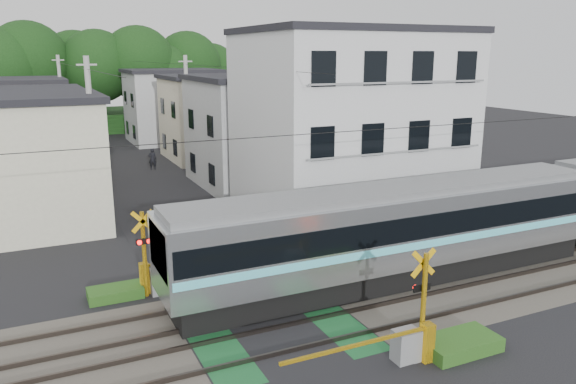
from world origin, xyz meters
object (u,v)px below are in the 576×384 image
crossing_signal_far (158,274)px  apartment_block (349,124)px  crossing_signal_near (410,337)px  pedestrian (152,159)px

crossing_signal_far → apartment_block: (11.09, 5.84, 3.94)m
crossing_signal_near → apartment_block: 14.95m
apartment_block → crossing_signal_near: bearing=-114.2°
crossing_signal_near → pedestrian: crossing_signal_near is taller
crossing_signal_near → crossing_signal_far: bearing=125.3°
pedestrian → apartment_block: bearing=126.5°
crossing_signal_near → pedestrian: 28.89m
pedestrian → crossing_signal_far: bearing=91.9°
crossing_signal_near → crossing_signal_far: 8.95m
apartment_block → pedestrian: apartment_block is taller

